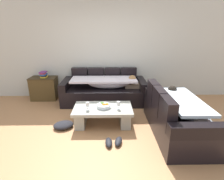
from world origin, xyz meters
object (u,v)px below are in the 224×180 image
at_px(fruit_bowl, 104,106).
at_px(open_magazine, 112,106).
at_px(coffee_table, 103,114).
at_px(side_cabinet, 44,88).
at_px(couch_along_wall, 105,90).
at_px(couch_near_window, 176,116).
at_px(wine_glass_near_right, 118,104).
at_px(pair_of_shoes, 114,142).
at_px(book_stack_on_cabinet, 44,74).
at_px(wine_glass_near_left, 87,105).
at_px(crumpled_garment, 64,125).

xyz_separation_m(fruit_bowl, open_magazine, (0.17, 0.07, -0.04)).
height_order(coffee_table, side_cabinet, side_cabinet).
xyz_separation_m(couch_along_wall, couch_near_window, (1.39, -1.54, 0.00)).
bearing_deg(wine_glass_near_right, pair_of_shoes, -100.22).
bearing_deg(couch_along_wall, wine_glass_near_right, -77.57).
relative_size(book_stack_on_cabinet, pair_of_shoes, 0.72).
bearing_deg(open_magazine, couch_along_wall, 105.47).
bearing_deg(couch_along_wall, fruit_bowl, -90.24).
relative_size(wine_glass_near_left, wine_glass_near_right, 1.00).
distance_m(fruit_bowl, open_magazine, 0.19).
height_order(wine_glass_near_left, wine_glass_near_right, same).
xyz_separation_m(wine_glass_near_right, book_stack_on_cabinet, (-1.99, 1.53, 0.23)).
xyz_separation_m(couch_near_window, pair_of_shoes, (-1.21, -0.39, -0.29)).
bearing_deg(couch_near_window, fruit_bowl, 77.57).
height_order(fruit_bowl, wine_glass_near_right, wine_glass_near_right).
height_order(coffee_table, wine_glass_near_right, wine_glass_near_right).
relative_size(side_cabinet, crumpled_garment, 1.80).
distance_m(couch_along_wall, book_stack_on_cabinet, 1.76).
bearing_deg(coffee_table, wine_glass_near_left, -158.32).
bearing_deg(book_stack_on_cabinet, wine_glass_near_right, -37.66).
relative_size(book_stack_on_cabinet, crumpled_garment, 0.58).
bearing_deg(fruit_bowl, coffee_table, 157.78).
relative_size(fruit_bowl, side_cabinet, 0.39).
relative_size(coffee_table, fruit_bowl, 4.29).
bearing_deg(fruit_bowl, wine_glass_near_right, -15.80).
bearing_deg(fruit_bowl, pair_of_shoes, -75.38).
relative_size(couch_near_window, pair_of_shoes, 5.55).
xyz_separation_m(coffee_table, crumpled_garment, (-0.80, -0.14, -0.18)).
relative_size(couch_near_window, fruit_bowl, 6.46).
xyz_separation_m(couch_along_wall, wine_glass_near_right, (0.29, -1.31, 0.16)).
bearing_deg(couch_near_window, book_stack_on_cabinet, 60.34).
bearing_deg(wine_glass_near_right, book_stack_on_cabinet, 142.34).
xyz_separation_m(open_magazine, book_stack_on_cabinet, (-1.87, 1.38, 0.34)).
bearing_deg(open_magazine, side_cabinet, 151.05).
height_order(couch_along_wall, book_stack_on_cabinet, couch_along_wall).
bearing_deg(crumpled_garment, side_cabinet, 119.55).
relative_size(open_magazine, crumpled_garment, 0.70).
xyz_separation_m(wine_glass_near_left, crumpled_garment, (-0.50, -0.02, -0.44)).
height_order(wine_glass_near_right, book_stack_on_cabinet, book_stack_on_cabinet).
relative_size(side_cabinet, pair_of_shoes, 2.21).
distance_m(couch_near_window, fruit_bowl, 1.43).
distance_m(pair_of_shoes, crumpled_garment, 1.15).
bearing_deg(open_magazine, fruit_bowl, -151.15).
distance_m(wine_glass_near_right, pair_of_shoes, 0.77).
distance_m(couch_along_wall, coffee_table, 1.22).
bearing_deg(coffee_table, wine_glass_near_right, -16.24).
relative_size(couch_near_window, side_cabinet, 2.51).
relative_size(wine_glass_near_left, open_magazine, 0.59).
xyz_separation_m(couch_near_window, fruit_bowl, (-1.39, 0.31, 0.09)).
bearing_deg(side_cabinet, couch_near_window, -29.50).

